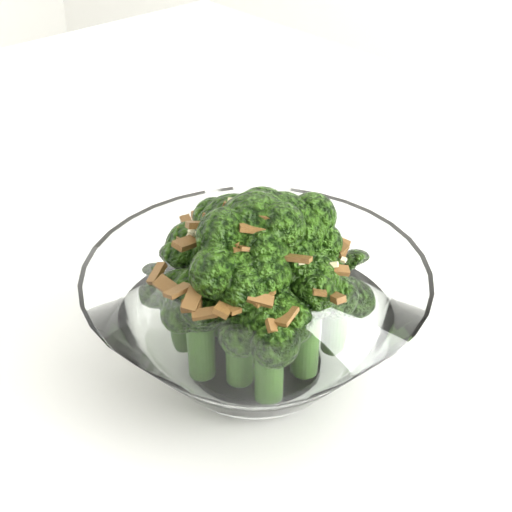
% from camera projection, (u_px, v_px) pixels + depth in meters
% --- Properties ---
extents(table, '(1.42, 1.21, 0.75)m').
position_uv_depth(table, '(277.00, 303.00, 0.69)').
color(table, white).
rests_on(table, ground).
extents(broccoli_dish, '(0.21, 0.21, 0.13)m').
position_uv_depth(broccoli_dish, '(255.00, 306.00, 0.49)').
color(broccoli_dish, white).
rests_on(broccoli_dish, table).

